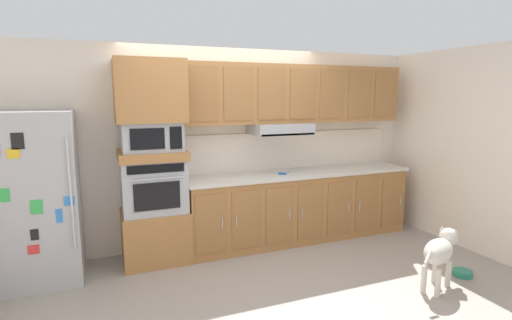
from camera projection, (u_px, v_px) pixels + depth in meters
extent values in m
plane|color=#9E9389|center=(254.00, 273.00, 4.24)|extent=(9.60, 9.60, 0.00)
cube|color=silver|center=(223.00, 147.00, 5.05)|extent=(6.20, 0.12, 2.50)
cube|color=white|center=(453.00, 147.00, 5.06)|extent=(0.12, 7.10, 2.50)
cube|color=#ADADB2|center=(38.00, 198.00, 3.95)|extent=(0.76, 0.70, 1.76)
cylinder|color=silver|center=(71.00, 194.00, 3.71)|extent=(0.02, 0.02, 1.10)
cube|color=black|center=(17.00, 141.00, 3.50)|extent=(0.10, 0.01, 0.15)
cube|color=green|center=(5.00, 195.00, 3.52)|extent=(0.08, 0.01, 0.12)
cube|color=#337FDB|center=(59.00, 216.00, 3.72)|extent=(0.06, 0.01, 0.14)
cube|color=red|center=(34.00, 250.00, 3.68)|extent=(0.10, 0.01, 0.09)
cube|color=black|center=(35.00, 235.00, 3.67)|extent=(0.07, 0.01, 0.11)
cube|color=gold|center=(13.00, 153.00, 3.50)|extent=(0.10, 0.01, 0.09)
cube|color=green|center=(36.00, 207.00, 3.64)|extent=(0.10, 0.01, 0.14)
cube|color=#337FDB|center=(69.00, 201.00, 3.73)|extent=(0.09, 0.01, 0.09)
cube|color=#A8703D|center=(156.00, 235.00, 4.53)|extent=(0.74, 0.62, 0.60)
cube|color=#A8AAAF|center=(153.00, 185.00, 4.43)|extent=(0.70, 0.58, 0.60)
cube|color=black|center=(157.00, 196.00, 4.17)|extent=(0.49, 0.01, 0.30)
cube|color=black|center=(156.00, 169.00, 4.12)|extent=(0.60, 0.01, 0.09)
cylinder|color=#A8AAAF|center=(157.00, 179.00, 4.12)|extent=(0.56, 0.02, 0.02)
cube|color=#A8703D|center=(152.00, 155.00, 4.38)|extent=(0.74, 0.62, 0.10)
cube|color=#A8AAAF|center=(151.00, 136.00, 4.34)|extent=(0.64, 0.53, 0.32)
cube|color=black|center=(148.00, 139.00, 4.07)|extent=(0.35, 0.01, 0.22)
cube|color=black|center=(176.00, 138.00, 4.18)|extent=(0.13, 0.01, 0.24)
cube|color=#A8703D|center=(149.00, 91.00, 4.26)|extent=(0.74, 0.62, 0.68)
cube|color=#A8703D|center=(299.00, 207.00, 5.20)|extent=(3.04, 0.60, 0.88)
cube|color=#9A6738|center=(211.00, 224.00, 4.44)|extent=(0.36, 0.01, 0.70)
cylinder|color=#BCBCC1|center=(222.00, 223.00, 4.47)|extent=(0.01, 0.01, 0.12)
cube|color=#9A6738|center=(247.00, 220.00, 4.60)|extent=(0.36, 0.01, 0.70)
cylinder|color=#BCBCC1|center=(237.00, 221.00, 4.54)|extent=(0.01, 0.01, 0.12)
cube|color=#9A6738|center=(280.00, 215.00, 4.76)|extent=(0.36, 0.01, 0.70)
cylinder|color=#BCBCC1|center=(290.00, 215.00, 4.79)|extent=(0.01, 0.01, 0.12)
cube|color=#9A6738|center=(311.00, 212.00, 4.92)|extent=(0.36, 0.01, 0.70)
cylinder|color=#BCBCC1|center=(302.00, 213.00, 4.86)|extent=(0.01, 0.01, 0.12)
cube|color=#9A6738|center=(340.00, 208.00, 5.08)|extent=(0.36, 0.01, 0.70)
cylinder|color=#BCBCC1|center=(349.00, 207.00, 5.11)|extent=(0.01, 0.01, 0.12)
cube|color=#9A6738|center=(367.00, 205.00, 5.24)|extent=(0.36, 0.01, 0.70)
cylinder|color=#BCBCC1|center=(360.00, 206.00, 5.18)|extent=(0.01, 0.01, 0.12)
cube|color=#9A6738|center=(393.00, 201.00, 5.40)|extent=(0.36, 0.01, 0.70)
cylinder|color=#BCBCC1|center=(401.00, 201.00, 5.43)|extent=(0.01, 0.01, 0.12)
cube|color=beige|center=(300.00, 173.00, 5.13)|extent=(3.08, 0.64, 0.04)
cube|color=white|center=(290.00, 150.00, 5.35)|extent=(3.08, 0.02, 0.50)
cube|color=#A8703D|center=(297.00, 94.00, 5.08)|extent=(3.04, 0.34, 0.74)
cube|color=#A8AAAF|center=(280.00, 129.00, 4.99)|extent=(0.76, 0.48, 0.14)
cube|color=black|center=(288.00, 134.00, 4.80)|extent=(0.72, 0.04, 0.02)
cube|color=#9A6738|center=(203.00, 94.00, 4.44)|extent=(0.36, 0.01, 0.63)
cube|color=#9A6738|center=(238.00, 94.00, 4.60)|extent=(0.36, 0.01, 0.63)
cube|color=#9A6738|center=(272.00, 94.00, 4.76)|extent=(0.36, 0.01, 0.63)
cube|color=#9A6738|center=(303.00, 94.00, 4.92)|extent=(0.36, 0.01, 0.63)
cube|color=#9A6738|center=(332.00, 94.00, 5.08)|extent=(0.36, 0.01, 0.63)
cube|color=#9A6738|center=(360.00, 94.00, 5.24)|extent=(0.36, 0.01, 0.63)
cube|color=#9A6738|center=(386.00, 94.00, 5.40)|extent=(0.36, 0.01, 0.63)
cylinder|color=blue|center=(282.00, 173.00, 4.94)|extent=(0.09, 0.09, 0.03)
cylinder|color=silver|center=(285.00, 172.00, 5.04)|extent=(0.09, 0.09, 0.01)
ellipsoid|color=beige|center=(438.00, 251.00, 3.81)|extent=(0.49, 0.40, 0.24)
sphere|color=beige|center=(449.00, 237.00, 4.01)|extent=(0.19, 0.19, 0.19)
ellipsoid|color=gray|center=(451.00, 236.00, 4.08)|extent=(0.13, 0.11, 0.07)
cone|color=beige|center=(442.00, 228.00, 4.03)|extent=(0.05, 0.05, 0.06)
cone|color=beige|center=(456.00, 231.00, 3.95)|extent=(0.05, 0.05, 0.06)
cylinder|color=beige|center=(428.00, 258.00, 3.60)|extent=(0.14, 0.09, 0.11)
cylinder|color=beige|center=(435.00, 269.00, 4.00)|extent=(0.05, 0.05, 0.28)
cylinder|color=beige|center=(448.00, 273.00, 3.92)|extent=(0.05, 0.05, 0.28)
cylinder|color=beige|center=(424.00, 279.00, 3.78)|extent=(0.05, 0.05, 0.28)
cylinder|color=beige|center=(438.00, 284.00, 3.70)|extent=(0.05, 0.05, 0.28)
cylinder|color=#267F66|center=(463.00, 273.00, 4.16)|extent=(0.20, 0.20, 0.06)
cylinder|color=brown|center=(463.00, 272.00, 4.16)|extent=(0.15, 0.15, 0.03)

